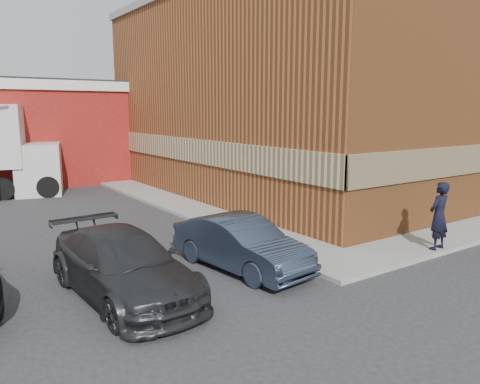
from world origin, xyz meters
TOP-DOWN VIEW (x-y plane):
  - ground at (0.00, 0.00)m, footprint 90.00×90.00m
  - brick_building at (8.50, 9.00)m, footprint 14.25×18.25m
  - sidewalk_west at (0.60, 9.00)m, footprint 1.80×18.00m
  - man at (3.63, -1.55)m, footprint 0.74×0.51m
  - sedan at (-1.74, 0.50)m, footprint 1.91×4.23m
  - suv_b at (-4.84, 0.50)m, footprint 2.27×5.00m

SIDE VIEW (x-z plane):
  - ground at x=0.00m, z-range 0.00..0.00m
  - sidewalk_west at x=0.60m, z-range 0.00..0.12m
  - sedan at x=-1.74m, z-range 0.00..1.35m
  - suv_b at x=-4.84m, z-range 0.00..1.42m
  - man at x=3.63m, z-range 0.12..2.05m
  - brick_building at x=8.50m, z-range 0.00..9.36m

